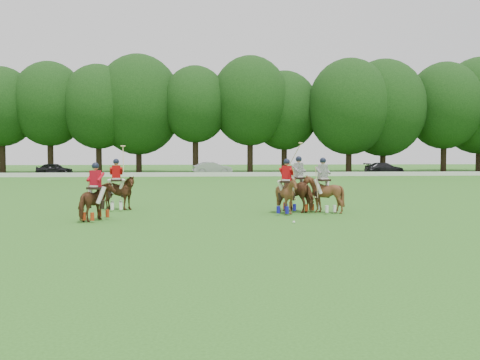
{
  "coord_description": "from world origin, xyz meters",
  "views": [
    {
      "loc": [
        0.44,
        -16.88,
        2.51
      ],
      "look_at": [
        2.04,
        4.2,
        1.4
      ],
      "focal_mm": 40.0,
      "sensor_mm": 36.0,
      "label": 1
    }
  ],
  "objects": [
    {
      "name": "ground",
      "position": [
        0.0,
        0.0,
        0.0
      ],
      "size": [
        180.0,
        180.0,
        0.0
      ],
      "primitive_type": "plane",
      "color": "#2D611B",
      "rests_on": "ground"
    },
    {
      "name": "tree_line",
      "position": [
        0.26,
        48.05,
        8.23
      ],
      "size": [
        117.98,
        14.32,
        14.75
      ],
      "color": "black",
      "rests_on": "ground"
    },
    {
      "name": "boundary_rail",
      "position": [
        0.0,
        38.0,
        0.22
      ],
      "size": [
        120.0,
        0.1,
        0.44
      ],
      "primitive_type": "cube",
      "color": "white",
      "rests_on": "ground"
    },
    {
      "name": "car_left",
      "position": [
        -15.3,
        42.5,
        0.66
      ],
      "size": [
        4.17,
        2.53,
        1.33
      ],
      "primitive_type": "imported",
      "rotation": [
        0.0,
        0.0,
        1.31
      ],
      "color": "black",
      "rests_on": "ground"
    },
    {
      "name": "car_mid",
      "position": [
        1.86,
        42.5,
        0.71
      ],
      "size": [
        4.5,
        2.25,
        1.42
      ],
      "primitive_type": "imported",
      "rotation": [
        0.0,
        0.0,
        1.75
      ],
      "color": "#A1A2A6",
      "rests_on": "ground"
    },
    {
      "name": "car_right",
      "position": [
        21.47,
        42.5,
        0.66
      ],
      "size": [
        4.66,
        2.19,
        1.31
      ],
      "primitive_type": "imported",
      "rotation": [
        0.0,
        0.0,
        1.65
      ],
      "color": "black",
      "rests_on": "ground"
    },
    {
      "name": "polo_red_a",
      "position": [
        -3.33,
        2.84,
        0.75
      ],
      "size": [
        1.29,
        1.8,
        2.12
      ],
      "color": "#542A16",
      "rests_on": "ground"
    },
    {
      "name": "polo_red_b",
      "position": [
        -3.13,
        6.4,
        0.78
      ],
      "size": [
        1.66,
        1.48,
        2.76
      ],
      "color": "#542A16",
      "rests_on": "ground"
    },
    {
      "name": "polo_red_c",
      "position": [
        3.95,
        4.45,
        0.79
      ],
      "size": [
        1.69,
        1.77,
        2.23
      ],
      "color": "#542A16",
      "rests_on": "ground"
    },
    {
      "name": "polo_stripe_a",
      "position": [
        4.6,
        5.3,
        0.85
      ],
      "size": [
        1.89,
        2.05,
        2.87
      ],
      "color": "#542A16",
      "rests_on": "ground"
    },
    {
      "name": "polo_stripe_b",
      "position": [
        5.51,
        4.77,
        0.81
      ],
      "size": [
        1.69,
        1.78,
        2.28
      ],
      "color": "#542A16",
      "rests_on": "ground"
    },
    {
      "name": "polo_ball",
      "position": [
        3.75,
        1.6,
        0.04
      ],
      "size": [
        0.09,
        0.09,
        0.09
      ],
      "primitive_type": "sphere",
      "color": "white",
      "rests_on": "ground"
    }
  ]
}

